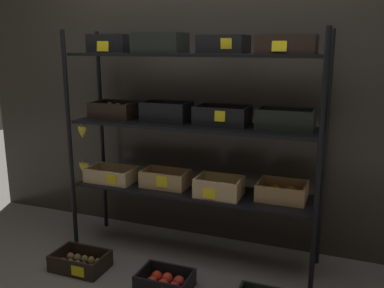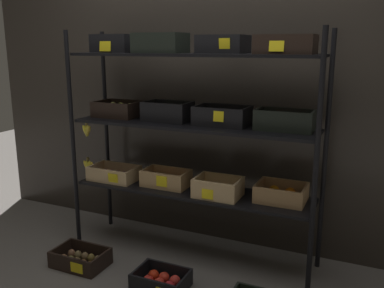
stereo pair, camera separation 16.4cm
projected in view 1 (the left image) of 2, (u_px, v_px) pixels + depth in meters
name	position (u px, v px, depth m)	size (l,w,h in m)	color
ground_plane	(192.00, 254.00, 3.15)	(10.00, 10.00, 0.00)	#605B56
storefront_wall	(211.00, 81.00, 3.23)	(4.16, 0.12, 2.50)	#2D2823
display_rack	(192.00, 122.00, 2.92)	(1.87, 0.45, 1.63)	black
crate_ground_kiwi	(81.00, 263.00, 2.94)	(0.37, 0.25, 0.12)	black
crate_ground_apple_red	(165.00, 282.00, 2.70)	(0.34, 0.25, 0.11)	black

